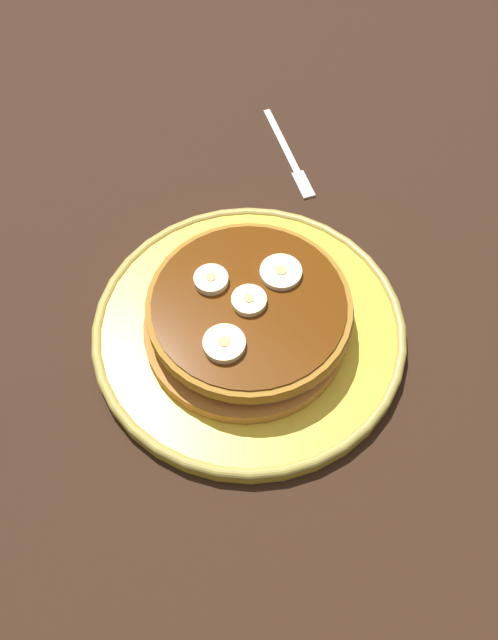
{
  "coord_description": "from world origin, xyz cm",
  "views": [
    {
      "loc": [
        -17.53,
        26.78,
        53.24
      ],
      "look_at": [
        0.0,
        0.0,
        2.51
      ],
      "focal_mm": 40.37,
      "sensor_mm": 36.0,
      "label": 1
    }
  ],
  "objects_px": {
    "banana_slice_3": "(281,273)",
    "fork": "(290,157)",
    "plate": "(249,330)",
    "banana_slice_0": "(241,302)",
    "banana_slice_2": "(224,344)",
    "banana_slice_1": "(214,276)",
    "pancake_stack": "(249,315)"
  },
  "relations": [
    {
      "from": "plate",
      "to": "pancake_stack",
      "type": "distance_m",
      "value": 0.02
    },
    {
      "from": "plate",
      "to": "banana_slice_2",
      "type": "bearing_deg",
      "value": 97.83
    },
    {
      "from": "banana_slice_0",
      "to": "banana_slice_3",
      "type": "xyz_separation_m",
      "value": [
        -0.01,
        -0.04,
        -0.0
      ]
    },
    {
      "from": "plate",
      "to": "banana_slice_3",
      "type": "xyz_separation_m",
      "value": [
        -0.01,
        -0.04,
        0.04
      ]
    },
    {
      "from": "banana_slice_0",
      "to": "banana_slice_2",
      "type": "bearing_deg",
      "value": 105.62
    },
    {
      "from": "pancake_stack",
      "to": "banana_slice_3",
      "type": "distance_m",
      "value": 0.04
    },
    {
      "from": "pancake_stack",
      "to": "fork",
      "type": "height_order",
      "value": "pancake_stack"
    },
    {
      "from": "pancake_stack",
      "to": "banana_slice_2",
      "type": "bearing_deg",
      "value": 98.42
    },
    {
      "from": "banana_slice_0",
      "to": "banana_slice_3",
      "type": "distance_m",
      "value": 0.04
    },
    {
      "from": "banana_slice_3",
      "to": "plate",
      "type": "bearing_deg",
      "value": 80.4
    },
    {
      "from": "banana_slice_0",
      "to": "banana_slice_1",
      "type": "relative_size",
      "value": 1.01
    },
    {
      "from": "plate",
      "to": "banana_slice_2",
      "type": "height_order",
      "value": "banana_slice_2"
    },
    {
      "from": "pancake_stack",
      "to": "banana_slice_1",
      "type": "xyz_separation_m",
      "value": [
        0.04,
        -0.0,
        0.02
      ]
    },
    {
      "from": "pancake_stack",
      "to": "banana_slice_2",
      "type": "height_order",
      "value": "banana_slice_2"
    },
    {
      "from": "banana_slice_2",
      "to": "fork",
      "type": "distance_m",
      "value": 0.26
    },
    {
      "from": "banana_slice_1",
      "to": "banana_slice_2",
      "type": "distance_m",
      "value": 0.07
    },
    {
      "from": "plate",
      "to": "banana_slice_3",
      "type": "distance_m",
      "value": 0.06
    },
    {
      "from": "plate",
      "to": "banana_slice_0",
      "type": "height_order",
      "value": "banana_slice_0"
    },
    {
      "from": "banana_slice_2",
      "to": "fork",
      "type": "relative_size",
      "value": 0.31
    },
    {
      "from": "banana_slice_2",
      "to": "fork",
      "type": "xyz_separation_m",
      "value": [
        0.09,
        -0.24,
        -0.05
      ]
    },
    {
      "from": "plate",
      "to": "banana_slice_1",
      "type": "distance_m",
      "value": 0.06
    },
    {
      "from": "plate",
      "to": "banana_slice_2",
      "type": "xyz_separation_m",
      "value": [
        -0.01,
        0.04,
        0.05
      ]
    },
    {
      "from": "pancake_stack",
      "to": "banana_slice_1",
      "type": "relative_size",
      "value": 6.32
    },
    {
      "from": "pancake_stack",
      "to": "fork",
      "type": "relative_size",
      "value": 1.67
    },
    {
      "from": "pancake_stack",
      "to": "banana_slice_0",
      "type": "bearing_deg",
      "value": 51.89
    },
    {
      "from": "banana_slice_0",
      "to": "plate",
      "type": "bearing_deg",
      "value": -134.9
    },
    {
      "from": "banana_slice_3",
      "to": "banana_slice_0",
      "type": "bearing_deg",
      "value": 75.21
    },
    {
      "from": "banana_slice_3",
      "to": "pancake_stack",
      "type": "bearing_deg",
      "value": 79.42
    },
    {
      "from": "plate",
      "to": "banana_slice_3",
      "type": "bearing_deg",
      "value": -99.6
    },
    {
      "from": "banana_slice_3",
      "to": "fork",
      "type": "distance_m",
      "value": 0.19
    },
    {
      "from": "fork",
      "to": "plate",
      "type": "bearing_deg",
      "value": 112.03
    },
    {
      "from": "banana_slice_0",
      "to": "banana_slice_1",
      "type": "height_order",
      "value": "same"
    }
  ]
}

